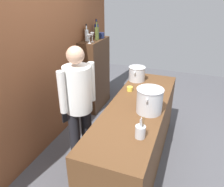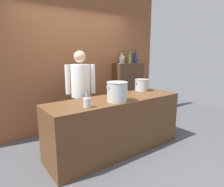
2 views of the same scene
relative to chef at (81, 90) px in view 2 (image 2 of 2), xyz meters
The scene contains 16 objects.
ground_plane 1.22m from the chef, 68.40° to the right, with size 8.00×8.00×0.00m, color #4C4C51.
brick_back_panel 0.93m from the chef, 68.90° to the left, with size 4.40×0.10×3.00m, color brown.
prep_counter 0.90m from the chef, 68.40° to the right, with size 2.30×0.70×0.90m, color brown.
bar_cabinet 1.67m from the chef, 17.67° to the left, with size 0.76×0.32×1.38m, color #472D1C.
chef is the anchor object (origin of this frame).
stockpot_large 0.88m from the chef, 79.00° to the right, with size 0.38×0.32×0.30m.
stockpot_small 1.17m from the chef, 23.41° to the right, with size 0.33×0.26×0.22m.
utensil_crock 0.96m from the chef, 112.30° to the right, with size 0.10×0.10×0.25m.
butter_jar 0.81m from the chef, 36.17° to the right, with size 0.08×0.08×0.06m, color yellow.
wine_bottle_cobalt 2.00m from the chef, 17.05° to the left, with size 0.08×0.08×0.32m.
wine_bottle_clear 1.59m from the chef, 21.62° to the left, with size 0.07×0.07×0.28m.
wine_bottle_olive 1.71m from the chef, 15.38° to the left, with size 0.07×0.07×0.33m.
wine_bottle_amber 1.69m from the chef, 21.97° to the left, with size 0.07×0.07×0.28m.
wine_glass_short 1.53m from the chef, 17.53° to the left, with size 0.07×0.07×0.17m.
wine_glass_wide 1.42m from the chef, 19.09° to the left, with size 0.07×0.07×0.15m.
spice_tin_navy 1.82m from the chef, 13.43° to the left, with size 0.08×0.08×0.10m, color navy.
Camera 2 is at (-1.87, -2.44, 1.62)m, focal length 31.35 mm.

